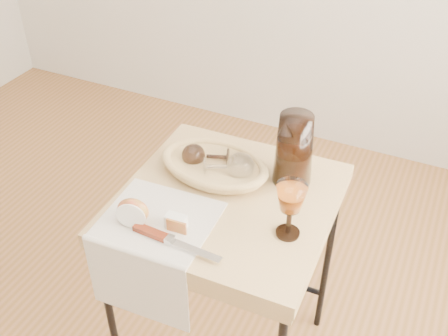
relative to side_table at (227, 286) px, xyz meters
The scene contains 10 objects.
side_table is the anchor object (origin of this frame).
tea_towel 0.44m from the side_table, 126.90° to the right, with size 0.30×0.27×0.01m, color beige.
bread_basket 0.42m from the side_table, 133.72° to the left, with size 0.31×0.21×0.05m, color olive, non-canonical shape.
goblet_lying_a 0.46m from the side_table, 137.65° to the left, with size 0.12×0.07×0.07m, color #493226, non-canonical shape.
goblet_lying_b 0.45m from the side_table, 118.86° to the left, with size 0.14×0.08×0.08m, color white, non-canonical shape.
pitcher 0.54m from the side_table, 48.41° to the left, with size 0.16×0.24×0.26m, color black, non-canonical shape.
wine_goblet 0.52m from the side_table, 17.89° to the right, with size 0.08×0.08×0.17m, color white, non-canonical shape.
apple_half 0.51m from the side_table, 131.26° to the right, with size 0.09×0.05×0.08m, color red.
apple_wedge 0.45m from the side_table, 111.36° to the right, with size 0.06×0.03×0.04m, color silver.
table_knife 0.47m from the side_table, 101.21° to the right, with size 0.26×0.03×0.02m, color silver, non-canonical shape.
Camera 1 is at (0.98, -0.84, 1.77)m, focal length 43.12 mm.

